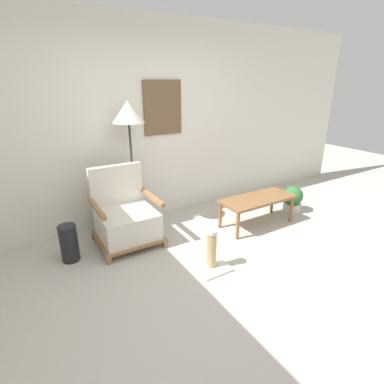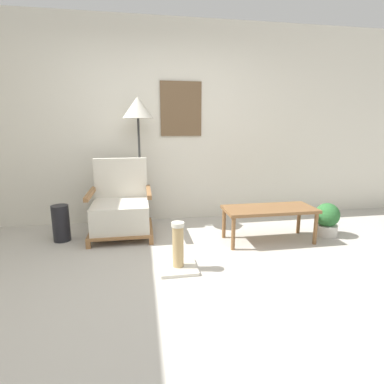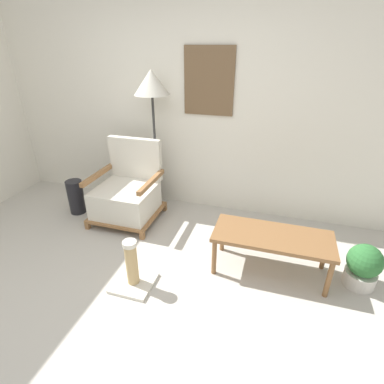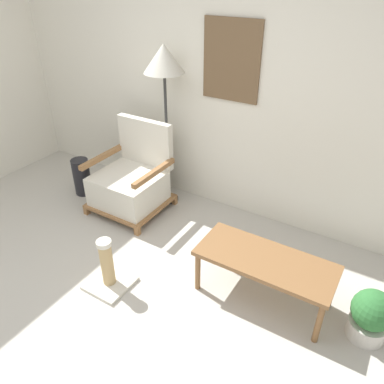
% 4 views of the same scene
% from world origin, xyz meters
% --- Properties ---
extents(ground_plane, '(14.00, 14.00, 0.00)m').
position_xyz_m(ground_plane, '(0.00, 0.00, 0.00)').
color(ground_plane, '#B7B2A8').
extents(wall_back, '(8.00, 0.09, 2.70)m').
position_xyz_m(wall_back, '(0.00, 2.04, 1.35)').
color(wall_back, silver).
rests_on(wall_back, ground_plane).
extents(armchair, '(0.74, 0.71, 0.93)m').
position_xyz_m(armchair, '(-0.53, 1.43, 0.32)').
color(armchair, olive).
rests_on(armchair, ground_plane).
extents(floor_lamp, '(0.39, 0.39, 1.68)m').
position_xyz_m(floor_lamp, '(-0.29, 1.76, 1.49)').
color(floor_lamp, '#2D2D2D').
rests_on(floor_lamp, ground_plane).
extents(coffee_table, '(1.05, 0.45, 0.40)m').
position_xyz_m(coffee_table, '(1.17, 0.95, 0.36)').
color(coffee_table, brown).
rests_on(coffee_table, ground_plane).
extents(vase, '(0.19, 0.19, 0.43)m').
position_xyz_m(vase, '(-1.22, 1.36, 0.21)').
color(vase, black).
rests_on(vase, ground_plane).
extents(potted_plant, '(0.29, 0.29, 0.41)m').
position_xyz_m(potted_plant, '(1.95, 1.00, 0.21)').
color(potted_plant, beige).
rests_on(potted_plant, ground_plane).
extents(scratching_post, '(0.35, 0.35, 0.46)m').
position_xyz_m(scratching_post, '(0.04, 0.41, 0.15)').
color(scratching_post, beige).
rests_on(scratching_post, ground_plane).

